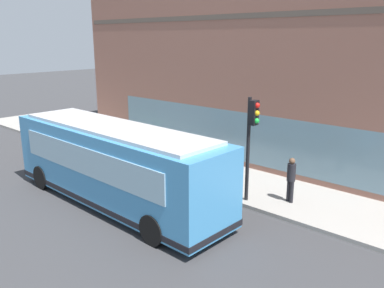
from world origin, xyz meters
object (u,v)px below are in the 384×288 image
Objects in this scene: traffic_light_near_corner at (252,130)px; pedestrian_near_hydrant at (86,128)px; fire_hydrant at (201,156)px; city_bus_nearside at (115,165)px; newspaper_vending_box at (117,138)px; pedestrian_near_building_entrance at (291,177)px.

traffic_light_near_corner is 11.91m from pedestrian_near_hydrant.
fire_hydrant is (2.36, 4.43, -2.41)m from traffic_light_near_corner.
city_bus_nearside is at bearing -174.36° from fire_hydrant.
pedestrian_near_hydrant is 1.85m from newspaper_vending_box.
pedestrian_near_building_entrance is at bearing -93.71° from newspaper_vending_box.
city_bus_nearside is 5.28m from traffic_light_near_corner.
fire_hydrant is at bearing -83.58° from newspaper_vending_box.
pedestrian_near_hydrant is at bearing 91.27° from pedestrian_near_building_entrance.
pedestrian_near_building_entrance is at bearing -88.73° from pedestrian_near_hydrant.
traffic_light_near_corner is at bearing -99.34° from newspaper_vending_box.
city_bus_nearside is 5.82m from fire_hydrant.
fire_hydrant is 0.43× the size of pedestrian_near_hydrant.
city_bus_nearside is at bearing 130.16° from pedestrian_near_building_entrance.
newspaper_vending_box is at bearing 80.66° from traffic_light_near_corner.
city_bus_nearside reaches higher than pedestrian_near_building_entrance.
pedestrian_near_building_entrance is (4.28, -5.08, -0.40)m from city_bus_nearside.
city_bus_nearside is 5.79× the size of pedestrian_near_hydrant.
newspaper_vending_box reaches higher than fire_hydrant.
pedestrian_near_building_entrance reaches higher than newspaper_vending_box.
newspaper_vending_box is (0.75, 11.54, -0.55)m from pedestrian_near_building_entrance.
fire_hydrant is (5.70, 0.56, -1.04)m from city_bus_nearside.
pedestrian_near_hydrant is (0.66, 11.76, -1.77)m from traffic_light_near_corner.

